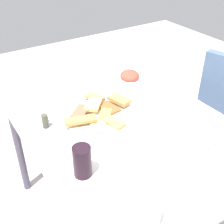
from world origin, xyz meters
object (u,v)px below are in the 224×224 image
(salad_plate_greens, at_px, (130,77))
(fork, at_px, (42,91))
(salad_plate_rice, at_px, (222,137))
(condiment_caddy, at_px, (44,123))
(paper_napkin, at_px, (45,91))
(spoon, at_px, (48,89))
(soda_can, at_px, (82,161))
(dining_table, at_px, (119,132))
(drinking_glass, at_px, (149,212))
(pide_platter, at_px, (101,114))

(salad_plate_greens, height_order, fork, salad_plate_greens)
(salad_plate_rice, height_order, condiment_caddy, condiment_caddy)
(paper_napkin, bearing_deg, fork, -90.00)
(fork, distance_m, spoon, 0.04)
(salad_plate_greens, relative_size, soda_can, 1.67)
(dining_table, bearing_deg, condiment_caddy, -109.82)
(salad_plate_greens, xyz_separation_m, spoon, (-0.13, -0.43, -0.01))
(salad_plate_rice, bearing_deg, spoon, -150.36)
(condiment_caddy, bearing_deg, drinking_glass, 7.30)
(condiment_caddy, bearing_deg, spoon, 155.15)
(soda_can, height_order, condiment_caddy, soda_can)
(salad_plate_greens, height_order, condiment_caddy, condiment_caddy)
(spoon, bearing_deg, soda_can, -31.59)
(salad_plate_rice, bearing_deg, pide_platter, -141.13)
(pide_platter, xyz_separation_m, condiment_caddy, (-0.06, -0.25, 0.01))
(salad_plate_greens, bearing_deg, pide_platter, -54.72)
(salad_plate_rice, distance_m, fork, 0.91)
(salad_plate_greens, bearing_deg, dining_table, -42.41)
(dining_table, relative_size, fork, 7.22)
(salad_plate_rice, xyz_separation_m, paper_napkin, (-0.78, -0.46, -0.01))
(salad_plate_greens, distance_m, soda_can, 0.76)
(fork, xyz_separation_m, condiment_caddy, (0.30, -0.10, 0.02))
(spoon, relative_size, condiment_caddy, 1.55)
(salad_plate_greens, xyz_separation_m, soda_can, (0.51, -0.57, 0.04))
(salad_plate_greens, height_order, salad_plate_rice, salad_plate_greens)
(pide_platter, height_order, soda_can, soda_can)
(dining_table, relative_size, paper_napkin, 9.84)
(dining_table, relative_size, salad_plate_rice, 5.56)
(dining_table, bearing_deg, drinking_glass, -24.85)
(soda_can, bearing_deg, fork, 171.52)
(paper_napkin, bearing_deg, dining_table, 24.68)
(salad_plate_rice, relative_size, soda_can, 1.81)
(dining_table, distance_m, spoon, 0.46)
(salad_plate_greens, bearing_deg, fork, -105.68)
(salad_plate_greens, relative_size, fork, 1.20)
(drinking_glass, bearing_deg, pide_platter, 163.22)
(soda_can, distance_m, drinking_glass, 0.29)
(soda_can, xyz_separation_m, spoon, (-0.64, 0.13, -0.06))
(drinking_glass, bearing_deg, salad_plate_greens, 147.98)
(soda_can, relative_size, condiment_caddy, 1.17)
(dining_table, height_order, fork, fork)
(dining_table, bearing_deg, paper_napkin, -155.32)
(salad_plate_rice, bearing_deg, soda_can, -103.28)
(dining_table, relative_size, condiment_caddy, 11.83)
(pide_platter, bearing_deg, drinking_glass, -16.78)
(soda_can, xyz_separation_m, condiment_caddy, (-0.34, -0.01, -0.04))
(dining_table, bearing_deg, soda_can, -53.70)
(soda_can, height_order, paper_napkin, soda_can)
(condiment_caddy, bearing_deg, dining_table, 70.18)
(soda_can, distance_m, fork, 0.65)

